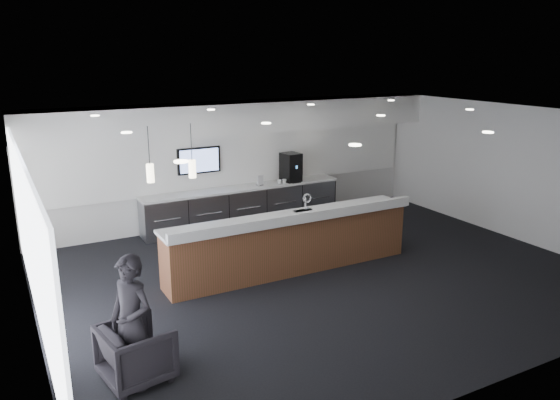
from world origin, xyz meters
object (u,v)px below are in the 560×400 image
service_counter (291,242)px  coffee_machine (291,167)px  armchair (136,353)px  lounge_guest (132,323)px

service_counter → coffee_machine: (1.75, 3.11, 0.73)m
coffee_machine → armchair: size_ratio=0.85×
service_counter → coffee_machine: 3.64m
lounge_guest → armchair: bearing=124.8°
service_counter → armchair: bearing=-147.6°
service_counter → coffee_machine: size_ratio=7.06×
coffee_machine → armchair: coffee_machine is taller
armchair → lounge_guest: bearing=146.6°
service_counter → armchair: (-3.55, -2.26, -0.19)m
coffee_machine → lounge_guest: lounge_guest is taller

